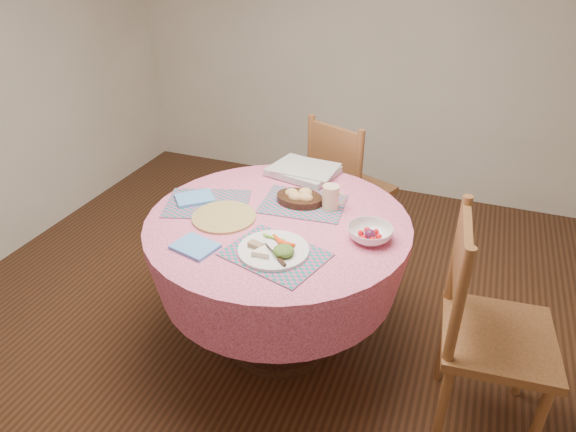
% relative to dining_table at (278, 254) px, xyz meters
% --- Properties ---
extents(ground, '(4.00, 4.00, 0.00)m').
position_rel_dining_table_xyz_m(ground, '(0.00, 0.00, -0.56)').
color(ground, '#331C0F').
rests_on(ground, ground).
extents(dining_table, '(1.24, 1.24, 0.75)m').
position_rel_dining_table_xyz_m(dining_table, '(0.00, 0.00, 0.00)').
color(dining_table, pink).
rests_on(dining_table, ground).
extents(chair_right, '(0.49, 0.51, 1.01)m').
position_rel_dining_table_xyz_m(chair_right, '(0.96, -0.14, -0.03)').
color(chair_right, brown).
rests_on(chair_right, ground).
extents(chair_back, '(0.57, 0.56, 0.96)m').
position_rel_dining_table_xyz_m(chair_back, '(0.09, 0.93, -0.05)').
color(chair_back, brown).
rests_on(chair_back, ground).
extents(placemat_front, '(0.47, 0.40, 0.01)m').
position_rel_dining_table_xyz_m(placemat_front, '(0.10, -0.27, 0.20)').
color(placemat_front, '#14736F').
rests_on(placemat_front, dining_table).
extents(placemat_left, '(0.47, 0.41, 0.01)m').
position_rel_dining_table_xyz_m(placemat_left, '(-0.38, 0.02, 0.20)').
color(placemat_left, '#14736F').
rests_on(placemat_left, dining_table).
extents(placemat_back, '(0.42, 0.33, 0.01)m').
position_rel_dining_table_xyz_m(placemat_back, '(0.06, 0.18, 0.20)').
color(placemat_back, '#14736F').
rests_on(placemat_back, dining_table).
extents(wicker_trivet, '(0.30, 0.30, 0.01)m').
position_rel_dining_table_xyz_m(wicker_trivet, '(-0.24, -0.08, 0.20)').
color(wicker_trivet, olive).
rests_on(wicker_trivet, dining_table).
extents(napkin_near, '(0.21, 0.18, 0.01)m').
position_rel_dining_table_xyz_m(napkin_near, '(-0.24, -0.35, 0.20)').
color(napkin_near, '#5895E4').
rests_on(napkin_near, dining_table).
extents(napkin_far, '(0.23, 0.22, 0.01)m').
position_rel_dining_table_xyz_m(napkin_far, '(-0.46, 0.03, 0.21)').
color(napkin_far, '#5895E4').
rests_on(napkin_far, placemat_left).
extents(dinner_plate, '(0.30, 0.30, 0.05)m').
position_rel_dining_table_xyz_m(dinner_plate, '(0.09, -0.26, 0.21)').
color(dinner_plate, white).
rests_on(dinner_plate, placemat_front).
extents(bread_bowl, '(0.23, 0.23, 0.08)m').
position_rel_dining_table_xyz_m(bread_bowl, '(0.04, 0.19, 0.23)').
color(bread_bowl, black).
rests_on(bread_bowl, placemat_back).
extents(latte_mug, '(0.12, 0.08, 0.12)m').
position_rel_dining_table_xyz_m(latte_mug, '(0.20, 0.18, 0.26)').
color(latte_mug, beige).
rests_on(latte_mug, placemat_back).
extents(fruit_bowl, '(0.21, 0.21, 0.06)m').
position_rel_dining_table_xyz_m(fruit_bowl, '(0.44, -0.02, 0.22)').
color(fruit_bowl, white).
rests_on(fruit_bowl, dining_table).
extents(newspaper_stack, '(0.39, 0.34, 0.04)m').
position_rel_dining_table_xyz_m(newspaper_stack, '(-0.05, 0.50, 0.22)').
color(newspaper_stack, silver).
rests_on(newspaper_stack, dining_table).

